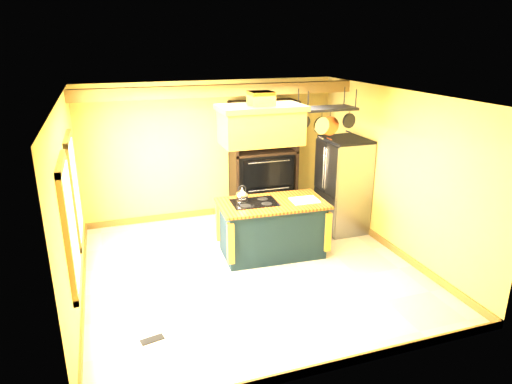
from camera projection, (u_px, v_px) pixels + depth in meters
floor at (251, 269)px, 7.19m from camera, size 5.00×5.00×0.00m
ceiling at (250, 95)px, 6.33m from camera, size 5.00×5.00×0.00m
wall_back at (211, 150)px, 9.00m from camera, size 5.00×0.02×2.70m
wall_front at (329, 262)px, 4.52m from camera, size 5.00×0.02×2.70m
wall_left at (70, 206)px, 6.00m from camera, size 0.02×5.00×2.70m
wall_right at (394, 172)px, 7.52m from camera, size 0.02×5.00×2.70m
ceiling_beam at (220, 91)px, 7.89m from camera, size 5.00×0.15×0.20m
window_near at (70, 225)px, 5.28m from camera, size 0.06×1.06×1.56m
window_far at (74, 189)px, 6.53m from camera, size 0.06×1.06×1.56m
kitchen_island at (272, 228)px, 7.56m from camera, size 1.79×1.05×1.11m
range_hood at (261, 123)px, 6.93m from camera, size 1.30×0.73×0.80m
pot_rack at (326, 114)px, 7.25m from camera, size 0.97×0.46×0.76m
refrigerator at (342, 187)px, 8.45m from camera, size 0.74×0.87×1.71m
hutch at (263, 171)px, 9.23m from camera, size 1.31×0.59×2.31m
floor_register at (152, 339)px, 5.50m from camera, size 0.30×0.18×0.01m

